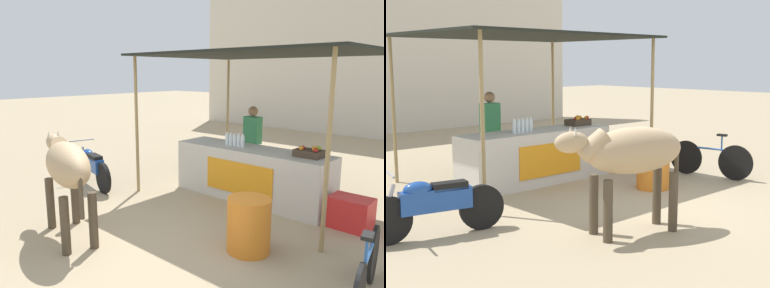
{
  "view_description": "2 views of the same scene",
  "coord_description": "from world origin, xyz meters",
  "views": [
    {
      "loc": [
        3.75,
        -3.46,
        2.34
      ],
      "look_at": [
        -0.33,
        0.95,
        1.17
      ],
      "focal_mm": 35.0,
      "sensor_mm": 36.0,
      "label": 1
    },
    {
      "loc": [
        -6.05,
        -5.32,
        2.2
      ],
      "look_at": [
        -0.33,
        0.74,
        0.91
      ],
      "focal_mm": 50.0,
      "sensor_mm": 36.0,
      "label": 2
    }
  ],
  "objects": [
    {
      "name": "fruit_crate",
      "position": [
        1.09,
        2.25,
        1.03
      ],
      "size": [
        0.44,
        0.32,
        0.18
      ],
      "color": "#3F3326",
      "rests_on": "stall_counter"
    },
    {
      "name": "ground_plane",
      "position": [
        0.0,
        0.0,
        0.0
      ],
      "size": [
        60.0,
        60.0,
        0.0
      ],
      "primitive_type": "plane",
      "color": "tan"
    },
    {
      "name": "water_barrel",
      "position": [
        1.16,
        0.43,
        0.36
      ],
      "size": [
        0.57,
        0.57,
        0.73
      ],
      "primitive_type": "cylinder",
      "color": "orange",
      "rests_on": "ground"
    },
    {
      "name": "stall_awning",
      "position": [
        0.0,
        2.5,
        2.56
      ],
      "size": [
        4.2,
        3.2,
        2.67
      ],
      "color": "black",
      "rests_on": "ground"
    },
    {
      "name": "bicycle_leaning",
      "position": [
        2.7,
        0.26,
        0.35
      ],
      "size": [
        0.33,
        1.64,
        0.85
      ],
      "color": "black",
      "rests_on": "ground"
    },
    {
      "name": "cooler_box",
      "position": [
        1.87,
        2.1,
        0.24
      ],
      "size": [
        0.6,
        0.44,
        0.48
      ],
      "primitive_type": "cube",
      "color": "red",
      "rests_on": "ground"
    },
    {
      "name": "stall_counter",
      "position": [
        0.0,
        2.2,
        0.48
      ],
      "size": [
        3.0,
        0.82,
        0.96
      ],
      "color": "beige",
      "rests_on": "ground"
    },
    {
      "name": "water_bottle_row",
      "position": [
        -0.35,
        2.15,
        1.07
      ],
      "size": [
        0.43,
        0.07,
        0.25
      ],
      "color": "silver",
      "rests_on": "stall_counter"
    },
    {
      "name": "cow",
      "position": [
        -1.0,
        -0.92,
        1.03
      ],
      "size": [
        1.85,
        0.9,
        1.44
      ],
      "color": "tan",
      "rests_on": "ground"
    },
    {
      "name": "motorcycle_parked",
      "position": [
        -2.9,
        0.65,
        0.43
      ],
      "size": [
        1.78,
        0.62,
        0.9
      ],
      "color": "black",
      "rests_on": "ground"
    },
    {
      "name": "vendor_behind_counter",
      "position": [
        -0.49,
        2.95,
        0.85
      ],
      "size": [
        0.34,
        0.22,
        1.65
      ],
      "color": "#383842",
      "rests_on": "ground"
    }
  ]
}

